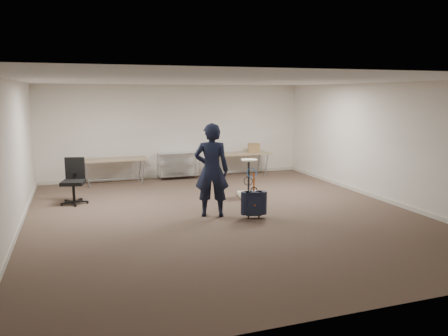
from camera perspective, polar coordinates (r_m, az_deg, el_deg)
name	(u,v)px	position (r m, az deg, el deg)	size (l,w,h in m)	color
ground	(223,214)	(9.35, -0.07, -6.08)	(9.00, 9.00, 0.00)	#4C3A2E
room_shell	(205,198)	(10.61, -2.48, -3.89)	(8.00, 9.00, 9.00)	beige
folding_table_left	(114,161)	(12.64, -14.14, 0.94)	(1.80, 0.75, 0.73)	#92785A
folding_table_right	(240,155)	(13.48, 2.16, 1.76)	(1.80, 0.75, 0.73)	#92785A
wire_shelf	(179,164)	(13.21, -5.96, 0.51)	(1.22, 0.47, 0.80)	silver
person	(212,170)	(9.02, -1.63, -0.29)	(0.71, 0.47, 1.96)	black
suitcase	(254,203)	(9.00, 3.92, -4.61)	(0.38, 0.26, 0.94)	#161C32
office_chair	(74,190)	(10.79, -18.99, -2.71)	(0.64, 0.64, 1.06)	black
equipment_cart	(249,187)	(10.86, 3.28, -2.50)	(0.60, 0.60, 0.95)	beige
cardboard_box	(254,148)	(13.69, 3.90, 2.66)	(0.36, 0.27, 0.27)	olive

